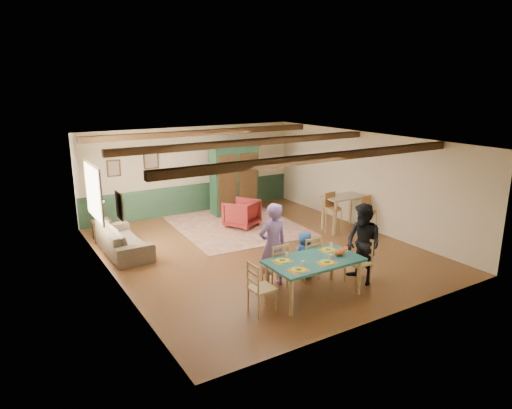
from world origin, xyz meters
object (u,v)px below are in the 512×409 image
dining_chair_far_right (307,257)px  armoire (234,179)px  end_table (102,230)px  table_lamp (100,211)px  person_man (273,245)px  counter_table (343,213)px  cat (340,251)px  person_woman (363,244)px  dining_chair_end_right (358,261)px  dining_chair_far_left (275,265)px  sofa (123,239)px  dining_chair_end_left (262,287)px  bar_stool_left (334,214)px  person_child (305,255)px  dining_table (313,278)px  bar_stool_right (370,215)px  armchair (242,213)px

dining_chair_far_right → armoire: (1.11, 5.17, 0.63)m
end_table → table_lamp: (0.00, 0.00, 0.53)m
person_man → counter_table: 4.29m
counter_table → cat: bearing=-133.0°
person_woman → cat: size_ratio=4.58×
cat → end_table: size_ratio=0.66×
person_woman → dining_chair_far_right: bearing=-130.3°
dining_chair_end_right → counter_table: (2.17, 2.88, 0.00)m
end_table → dining_chair_far_left: bearing=-64.0°
sofa → person_woman: bearing=-139.5°
dining_chair_end_left → bar_stool_left: bearing=-55.7°
person_man → bar_stool_left: person_man is taller
person_man → person_woman: (1.66, -0.80, -0.04)m
person_child → end_table: size_ratio=1.84×
dining_table → dining_chair_far_right: size_ratio=1.89×
dining_chair_far_right → dining_chair_end_left: same height
armoire → bar_stool_right: armoire is taller
dining_chair_end_left → armchair: (2.17, 4.57, -0.09)m
person_woman → armchair: person_woman is taller
dining_chair_far_right → person_child: bearing=-90.0°
cat → bar_stool_left: bar_stool_left is taller
person_woman → counter_table: size_ratio=1.43×
person_child → armoire: armoire is taller
dining_chair_end_right → dining_chair_far_right: bearing=-133.8°
person_woman → person_man: bearing=-115.9°
end_table → dining_chair_end_right: bearing=-54.6°
armoire → dining_chair_far_right: bearing=-97.8°
dining_chair_end_left → person_woman: bearing=-90.0°
dining_chair_far_right → bar_stool_right: bar_stool_right is taller
dining_chair_far_left → person_child: size_ratio=0.95×
dining_chair_far_left → bar_stool_left: size_ratio=0.86×
dining_table → sofa: bearing=119.7°
armoire → sofa: bearing=-153.8°
dining_table → bar_stool_right: 4.37m
dining_chair_far_left → armchair: (1.42, 3.84, -0.09)m
dining_chair_far_right → person_woman: bearing=139.7°
armoire → person_child: bearing=-98.0°
person_man → armchair: person_man is taller
sofa → dining_chair_far_right: bearing=-141.7°
person_child → counter_table: size_ratio=0.87×
dining_chair_far_left → person_man: size_ratio=0.55×
person_child → dining_table: bearing=63.4°
table_lamp → cat: bearing=-59.5°
dining_chair_end_right → person_woman: size_ratio=0.58×
sofa → end_table: sofa is taller
table_lamp → sofa: bearing=-77.9°
sofa → table_lamp: size_ratio=4.45×
person_man → end_table: bearing=-63.7°
person_man → armoire: armoire is taller
person_child → sofa: size_ratio=0.45×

